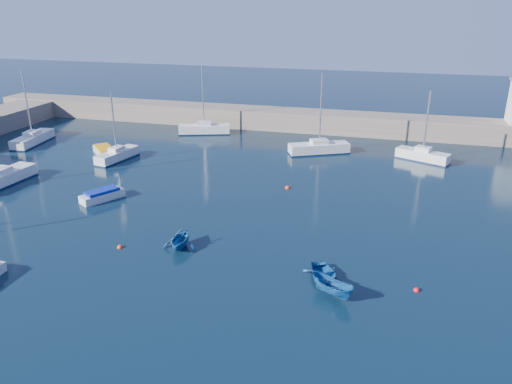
% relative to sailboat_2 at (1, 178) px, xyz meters
% --- Properties ---
extents(ground, '(220.00, 220.00, 0.00)m').
position_rel_sailboat_2_xyz_m(ground, '(25.02, -16.29, -0.67)').
color(ground, black).
rests_on(ground, ground).
extents(back_wall, '(96.00, 4.50, 2.60)m').
position_rel_sailboat_2_xyz_m(back_wall, '(25.02, 29.71, 0.63)').
color(back_wall, '#78695B').
rests_on(back_wall, ground).
extents(sailboat_2, '(2.68, 7.56, 9.74)m').
position_rel_sailboat_2_xyz_m(sailboat_2, '(0.00, 0.00, 0.00)').
color(sailboat_2, silver).
rests_on(sailboat_2, ground).
extents(sailboat_3, '(2.68, 5.95, 7.71)m').
position_rel_sailboat_2_xyz_m(sailboat_3, '(6.76, 10.20, -0.06)').
color(sailboat_3, silver).
rests_on(sailboat_3, ground).
extents(sailboat_4, '(2.78, 7.21, 9.24)m').
position_rel_sailboat_2_xyz_m(sailboat_4, '(-6.97, 13.57, -0.03)').
color(sailboat_4, silver).
rests_on(sailboat_4, ground).
extents(sailboat_5, '(7.00, 3.95, 8.96)m').
position_rel_sailboat_2_xyz_m(sailboat_5, '(11.94, 23.96, -0.00)').
color(sailboat_5, silver).
rests_on(sailboat_5, ground).
extents(sailboat_6, '(7.16, 4.93, 9.27)m').
position_rel_sailboat_2_xyz_m(sailboat_6, '(28.21, 18.88, -0.01)').
color(sailboat_6, silver).
rests_on(sailboat_6, ground).
extents(sailboat_7, '(5.97, 3.89, 7.85)m').
position_rel_sailboat_2_xyz_m(sailboat_7, '(39.83, 19.02, -0.02)').
color(sailboat_7, silver).
rests_on(sailboat_7, ground).
extents(motorboat_1, '(3.14, 4.06, 0.96)m').
position_rel_sailboat_2_xyz_m(motorboat_1, '(11.57, -0.79, -0.22)').
color(motorboat_1, silver).
rests_on(motorboat_1, ground).
extents(motorboat_2, '(4.53, 4.57, 0.98)m').
position_rel_sailboat_2_xyz_m(motorboat_2, '(4.29, 11.62, -0.21)').
color(motorboat_2, silver).
rests_on(motorboat_2, ground).
extents(dinghy_center, '(3.40, 3.86, 0.66)m').
position_rel_sailboat_2_xyz_m(dinghy_center, '(32.82, -9.25, -0.34)').
color(dinghy_center, '#144F8F').
rests_on(dinghy_center, ground).
extents(dinghy_left, '(2.63, 3.00, 1.51)m').
position_rel_sailboat_2_xyz_m(dinghy_left, '(22.13, -7.63, 0.08)').
color(dinghy_left, '#144F8F').
rests_on(dinghy_left, ground).
extents(dinghy_right, '(3.11, 2.51, 1.15)m').
position_rel_sailboat_2_xyz_m(dinghy_right, '(33.60, -11.02, -0.10)').
color(dinghy_right, '#144F8F').
rests_on(dinghy_right, ground).
extents(buoy_0, '(0.43, 0.43, 0.43)m').
position_rel_sailboat_2_xyz_m(buoy_0, '(17.85, -8.76, -0.67)').
color(buoy_0, '#FF320D').
rests_on(buoy_0, ground).
extents(buoy_1, '(0.41, 0.41, 0.41)m').
position_rel_sailboat_2_xyz_m(buoy_1, '(38.57, -9.05, -0.67)').
color(buoy_1, red).
rests_on(buoy_1, ground).
extents(buoy_3, '(0.50, 0.50, 0.50)m').
position_rel_sailboat_2_xyz_m(buoy_3, '(27.09, 6.52, -0.67)').
color(buoy_3, '#FF320D').
rests_on(buoy_3, ground).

